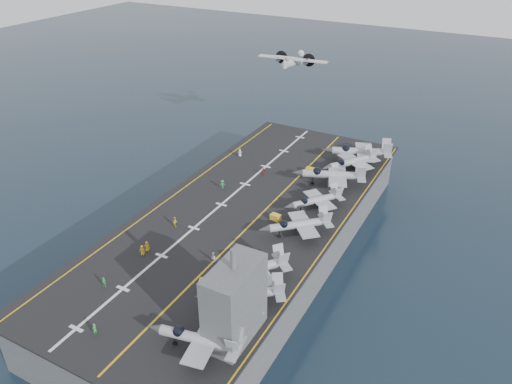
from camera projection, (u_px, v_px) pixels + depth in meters
The scene contains 29 objects.
ground at pixel (247, 253), 105.76m from camera, with size 500.00×500.00×0.00m, color #142135.
hull at pixel (247, 234), 103.31m from camera, with size 36.00×90.00×10.00m, color #56595E.
flight_deck at pixel (247, 213), 100.75m from camera, with size 38.00×92.00×0.40m, color black.
foul_line at pixel (260, 215), 99.41m from camera, with size 0.35×90.00×0.02m, color gold.
landing_centerline at pixel (221, 204), 103.13m from camera, with size 0.50×90.00×0.02m, color silver.
deck_edge_port at pixel (178, 192), 107.67m from camera, with size 0.25×90.00×0.02m, color gold.
deck_edge_stbd at pixel (333, 236), 93.00m from camera, with size 0.25×90.00×0.02m, color gold.
island_superstructure at pixel (234, 294), 67.77m from camera, with size 5.00×10.00×15.00m, color #56595E, non-canonical shape.
fighter_jet_0 at pixel (200, 338), 67.59m from camera, with size 15.43×11.72×4.84m, color #8E949D, non-canonical shape.
fighter_jet_1 at pixel (246, 292), 75.76m from camera, with size 16.52×15.26×4.77m, color #9FA7AE, non-canonical shape.
fighter_jet_2 at pixel (251, 269), 80.54m from camera, with size 16.95×17.50×5.09m, color #99A2A9, non-canonical shape.
fighter_jet_4 at pixel (299, 224), 92.39m from camera, with size 16.47×16.17×4.81m, color #9DA6AC, non-canonical shape.
fighter_jet_5 at pixel (317, 200), 100.51m from camera, with size 14.64×15.38×4.46m, color gray, non-canonical shape.
fighter_jet_6 at pixel (333, 174), 109.03m from camera, with size 18.81×15.79×5.56m, color gray, non-canonical shape.
fighter_jet_7 at pixel (352, 161), 115.23m from camera, with size 16.47×17.67×5.11m, color #9EA6AE, non-canonical shape.
fighter_jet_8 at pixel (361, 151), 119.44m from camera, with size 19.37×16.35×5.71m, color #A0A9B1, non-canonical shape.
tow_cart_a at pixel (205, 283), 80.45m from camera, with size 2.36×1.98×1.21m, color #E4AA08, non-canonical shape.
tow_cart_b at pixel (276, 217), 97.75m from camera, with size 2.13×1.51×1.20m, color gold, non-canonical shape.
tow_cart_c at pixel (310, 171), 115.25m from camera, with size 2.23×1.55×1.28m, color #F1AD08, non-canonical shape.
crew_0 at pixel (142, 250), 87.58m from camera, with size 1.40×1.23×1.95m, color gold.
crew_1 at pixel (104, 282), 80.17m from camera, with size 1.21×0.94×1.81m, color #268C33.
crew_2 at pixel (175, 222), 95.68m from camera, with size 1.41×1.31×1.95m, color yellow.
crew_3 at pixel (222, 184), 108.62m from camera, with size 1.44×1.43×2.04m, color #2A8D3C.
crew_4 at pixel (263, 171), 114.52m from camera, with size 1.03×0.73×1.64m, color red.
crew_5 at pixel (240, 153), 122.94m from camera, with size 1.42×1.26×1.98m, color silver.
crew_6 at pixel (95, 329), 71.04m from camera, with size 0.87×1.24×1.98m, color green.
crew_7 at pixel (213, 257), 85.79m from camera, with size 1.01×1.30×1.93m, color silver.
transport_plane at pixel (292, 63), 140.15m from camera, with size 21.23×15.45×4.75m, color white, non-canonical shape.
crew_8 at pixel (147, 246), 88.60m from camera, with size 1.40×1.23×1.95m, color gold.
Camera 1 is at (42.36, -74.54, 63.33)m, focal length 35.00 mm.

